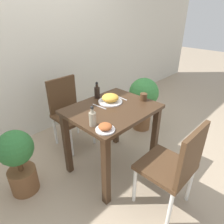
{
  "coord_description": "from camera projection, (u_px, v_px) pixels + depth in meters",
  "views": [
    {
      "loc": [
        -1.27,
        -1.23,
        1.65
      ],
      "look_at": [
        0.0,
        0.0,
        0.72
      ],
      "focal_mm": 32.0,
      "sensor_mm": 36.0,
      "label": 1
    }
  ],
  "objects": [
    {
      "name": "sauce_bottle",
      "position": [
        93.0,
        118.0,
        1.65
      ],
      "size": [
        0.06,
        0.06,
        0.18
      ],
      "color": "gray",
      "rests_on": "dining_table"
    },
    {
      "name": "chair_far",
      "position": [
        69.0,
        109.0,
        2.55
      ],
      "size": [
        0.42,
        0.42,
        0.88
      ],
      "color": "#4C331E",
      "rests_on": "ground_plane"
    },
    {
      "name": "condiment_bottle",
      "position": [
        97.0,
        92.0,
        2.16
      ],
      "size": [
        0.06,
        0.06,
        0.18
      ],
      "color": "black",
      "rests_on": "dining_table"
    },
    {
      "name": "wall_back",
      "position": [
        38.0,
        38.0,
        2.53
      ],
      "size": [
        8.0,
        0.05,
        2.6
      ],
      "color": "beige",
      "rests_on": "ground_plane"
    },
    {
      "name": "drink_cup",
      "position": [
        143.0,
        97.0,
        2.12
      ],
      "size": [
        0.07,
        0.07,
        0.08
      ],
      "color": "#4C331E",
      "rests_on": "dining_table"
    },
    {
      "name": "side_plate",
      "position": [
        105.0,
        128.0,
        1.6
      ],
      "size": [
        0.16,
        0.16,
        0.06
      ],
      "color": "white",
      "rests_on": "dining_table"
    },
    {
      "name": "ground_plane",
      "position": [
        112.0,
        166.0,
        2.34
      ],
      "size": [
        16.0,
        16.0,
        0.0
      ],
      "primitive_type": "plane",
      "color": "tan"
    },
    {
      "name": "dining_table",
      "position": [
        112.0,
        120.0,
        2.04
      ],
      "size": [
        0.86,
        0.69,
        0.77
      ],
      "color": "#3D2819",
      "rests_on": "ground_plane"
    },
    {
      "name": "chair_near",
      "position": [
        175.0,
        165.0,
        1.65
      ],
      "size": [
        0.42,
        0.42,
        0.88
      ],
      "rotation": [
        0.0,
        0.0,
        3.14
      ],
      "color": "#4C331E",
      "rests_on": "ground_plane"
    },
    {
      "name": "fork_utensil",
      "position": [
        99.0,
        107.0,
        1.99
      ],
      "size": [
        0.03,
        0.18,
        0.0
      ],
      "rotation": [
        0.0,
        0.0,
        1.67
      ],
      "color": "silver",
      "rests_on": "dining_table"
    },
    {
      "name": "potted_plant_right",
      "position": [
        143.0,
        98.0,
        2.85
      ],
      "size": [
        0.42,
        0.42,
        0.79
      ],
      "color": "brown",
      "rests_on": "ground_plane"
    },
    {
      "name": "potted_plant_left",
      "position": [
        18.0,
        159.0,
        1.86
      ],
      "size": [
        0.33,
        0.33,
        0.69
      ],
      "color": "brown",
      "rests_on": "ground_plane"
    },
    {
      "name": "food_plate",
      "position": [
        110.0,
        99.0,
        2.07
      ],
      "size": [
        0.25,
        0.25,
        0.09
      ],
      "color": "white",
      "rests_on": "dining_table"
    },
    {
      "name": "spoon_utensil",
      "position": [
        120.0,
        98.0,
        2.19
      ],
      "size": [
        0.02,
        0.2,
        0.0
      ],
      "rotation": [
        0.0,
        0.0,
        1.52
      ],
      "color": "silver",
      "rests_on": "dining_table"
    }
  ]
}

